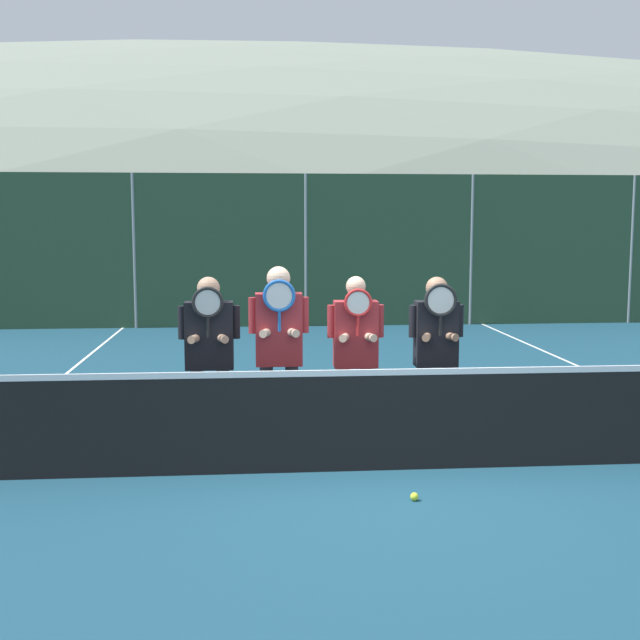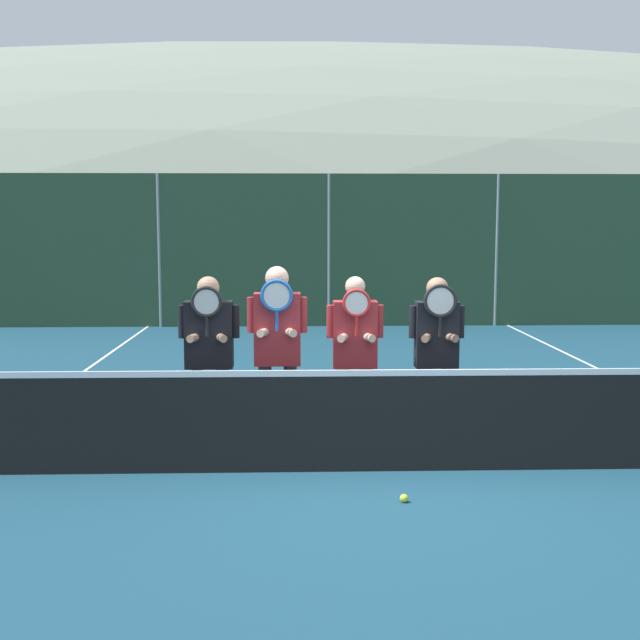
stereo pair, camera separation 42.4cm
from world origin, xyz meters
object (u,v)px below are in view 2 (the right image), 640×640
player_leftmost (209,347)px  car_center (448,276)px  player_rightmost (436,347)px  car_left_of_center (249,274)px  player_center_left (277,342)px  tennis_ball_on_court (404,498)px  player_center_right (355,349)px  car_right_of_center (630,274)px  car_far_left (43,277)px

player_leftmost → car_center: (4.81, 12.69, -0.13)m
player_rightmost → car_left_of_center: car_left_of_center is taller
player_center_left → tennis_ball_on_court: (1.06, -1.44, -1.08)m
player_center_right → tennis_ball_on_court: size_ratio=25.66×
car_center → car_right_of_center: car_right_of_center is taller
player_rightmost → tennis_ball_on_court: size_ratio=25.49×
player_center_left → player_rightmost: 1.59m
player_leftmost → car_far_left: 14.09m
player_leftmost → tennis_ball_on_court: (1.74, -1.57, -1.01)m
player_rightmost → car_center: (2.55, 12.69, -0.12)m
car_left_of_center → player_center_left: bearing=-85.6°
car_far_left → car_center: size_ratio=1.07×
car_far_left → car_left_of_center: car_left_of_center is taller
player_center_right → car_center: size_ratio=0.42×
car_far_left → car_center: car_center is taller
player_leftmost → player_center_left: 0.69m
player_rightmost → car_right_of_center: bearing=60.3°
player_leftmost → player_center_left: (0.68, -0.14, 0.06)m
player_leftmost → player_center_left: player_center_left is taller
player_leftmost → car_far_left: bearing=113.6°
player_center_left → player_center_right: 0.78m
player_center_left → car_center: size_ratio=0.45×
car_far_left → car_left_of_center: 5.30m
player_rightmost → car_left_of_center: size_ratio=0.37×
player_center_right → car_right_of_center: 15.41m
car_left_of_center → car_right_of_center: (10.03, -0.08, -0.01)m
car_left_of_center → tennis_ball_on_court: car_left_of_center is taller
player_center_right → car_right_of_center: bearing=57.7°
player_leftmost → car_center: 13.57m
player_leftmost → car_right_of_center: (9.69, 13.00, -0.12)m
car_center → player_center_left: bearing=-107.8°
tennis_ball_on_court → car_left_of_center: bearing=98.1°
player_rightmost → car_far_left: (-7.90, 12.92, -0.14)m
car_center → car_left_of_center: bearing=175.6°
car_far_left → car_right_of_center: 15.33m
player_leftmost → player_center_left: size_ratio=0.94×
car_center → car_right_of_center: (4.88, 0.31, 0.01)m
player_leftmost → player_rightmost: player_leftmost is taller
player_center_right → car_left_of_center: (-1.79, 13.10, -0.08)m
player_leftmost → player_center_right: size_ratio=1.00×
car_center → tennis_ball_on_court: car_center is taller
car_center → car_right_of_center: size_ratio=1.01×
player_rightmost → tennis_ball_on_court: player_rightmost is taller
car_left_of_center → car_center: bearing=-4.4°
car_far_left → player_center_left: bearing=-64.2°
car_left_of_center → tennis_ball_on_court: size_ratio=68.08×
player_center_right → car_center: 13.14m
player_center_right → car_far_left: car_far_left is taller
player_center_left → player_rightmost: (1.58, 0.13, -0.07)m
car_far_left → car_right_of_center: car_right_of_center is taller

